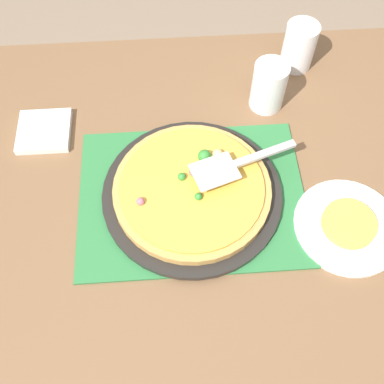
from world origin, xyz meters
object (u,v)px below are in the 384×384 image
object	(u,v)px
plate_near_left	(347,226)
served_slice_left	(349,223)
pizza	(192,188)
cup_corner	(299,46)
pizza_pan	(192,194)
napkin_stack	(44,131)
pizza_server	(236,164)
cup_near	(269,86)

from	to	relation	value
plate_near_left	served_slice_left	size ratio (longest dim) A/B	2.00
pizza	cup_corner	xyz separation A→B (m)	(-0.29, -0.38, 0.03)
pizza_pan	plate_near_left	distance (m)	0.33
pizza	cup_corner	size ratio (longest dim) A/B	2.75
cup_corner	served_slice_left	bearing A→B (deg)	92.54
pizza_pan	napkin_stack	world-z (taller)	pizza_pan
pizza_pan	pizza	distance (m)	0.02
pizza_server	napkin_stack	bearing A→B (deg)	-21.05
pizza_server	napkin_stack	size ratio (longest dim) A/B	1.93
pizza_pan	cup_near	size ratio (longest dim) A/B	3.17
cup_near	cup_corner	size ratio (longest dim) A/B	1.00
pizza_pan	cup_corner	bearing A→B (deg)	-127.76
plate_near_left	served_slice_left	world-z (taller)	served_slice_left
cup_corner	pizza_server	xyz separation A→B (m)	(0.20, 0.35, 0.01)
pizza_pan	pizza	size ratio (longest dim) A/B	1.15
pizza	plate_near_left	bearing A→B (deg)	163.02
served_slice_left	pizza_server	bearing A→B (deg)	-29.79
pizza	plate_near_left	world-z (taller)	pizza
napkin_stack	pizza	bearing A→B (deg)	149.70
pizza_pan	served_slice_left	size ratio (longest dim) A/B	3.45
pizza	cup_corner	world-z (taller)	cup_corner
plate_near_left	cup_near	size ratio (longest dim) A/B	1.83
pizza_pan	cup_near	distance (m)	0.32
cup_near	pizza_server	xyz separation A→B (m)	(0.10, 0.22, 0.01)
cup_near	pizza_server	size ratio (longest dim) A/B	0.52
cup_corner	napkin_stack	bearing A→B (deg)	16.30
cup_near	served_slice_left	bearing A→B (deg)	108.68
pizza_pan	pizza_server	distance (m)	0.11
served_slice_left	plate_near_left	bearing A→B (deg)	0.00
pizza_pan	pizza_server	bearing A→B (deg)	-161.13
cup_near	pizza_server	bearing A→B (deg)	64.57
plate_near_left	napkin_stack	size ratio (longest dim) A/B	1.83
napkin_stack	pizza_server	bearing A→B (deg)	158.95
pizza_server	pizza_pan	bearing A→B (deg)	18.87
cup_corner	pizza_server	world-z (taller)	cup_corner
pizza	served_slice_left	size ratio (longest dim) A/B	3.00
served_slice_left	cup_near	xyz separation A→B (m)	(0.12, -0.34, 0.04)
cup_corner	napkin_stack	xyz separation A→B (m)	(0.62, 0.18, -0.05)
served_slice_left	pizza_server	size ratio (longest dim) A/B	0.48
plate_near_left	napkin_stack	bearing A→B (deg)	-24.18
plate_near_left	pizza_server	distance (m)	0.26
pizza_pan	served_slice_left	xyz separation A→B (m)	(-0.31, 0.09, 0.01)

